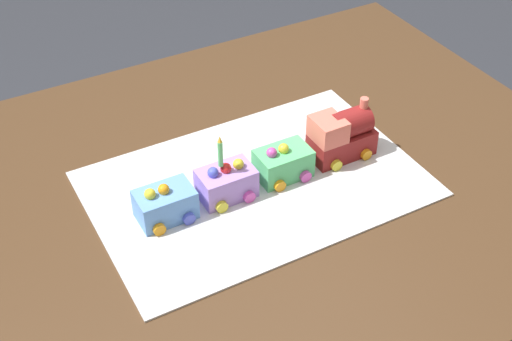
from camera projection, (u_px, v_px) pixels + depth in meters
The scene contains 7 objects.
dining_table at pixel (232, 231), 1.34m from camera, with size 1.40×1.00×0.74m.
cake_board at pixel (256, 184), 1.28m from camera, with size 0.60×0.40×0.00m, color silver.
cake_locomotive at pixel (342, 135), 1.32m from camera, with size 0.14×0.08×0.12m.
cake_car_caboose_mint_green at pixel (283, 163), 1.28m from camera, with size 0.10×0.08×0.07m.
cake_car_flatbed_lavender at pixel (226, 182), 1.24m from camera, with size 0.10×0.08×0.07m.
cake_car_gondola_sky_blue at pixel (165, 204), 1.19m from camera, with size 0.10×0.08×0.07m.
birthday_candle at pixel (220, 152), 1.19m from camera, with size 0.01×0.01×0.06m.
Camera 1 is at (0.42, 0.87, 1.57)m, focal length 48.64 mm.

